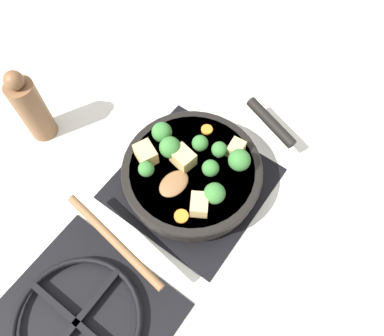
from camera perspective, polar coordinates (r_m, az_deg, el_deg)
The scene contains 20 objects.
ground_plane at distance 0.84m, azimuth 0.00°, elevation -2.41°, with size 2.40×2.40×0.00m, color silver.
front_burner_grate at distance 0.83m, azimuth 0.00°, elevation -2.05°, with size 0.31×0.31×0.03m.
rear_burner_grate at distance 0.78m, azimuth -16.99°, elevation -21.67°, with size 0.31×0.31×0.03m.
skillet_pan at distance 0.79m, azimuth 0.14°, elevation -0.63°, with size 0.29×0.39×0.05m.
wooden_spoon at distance 0.73m, azimuth -7.94°, elevation -7.24°, with size 0.25×0.22×0.02m.
tofu_cube_center_large at distance 0.76m, azimuth -1.47°, elevation 1.42°, with size 0.05×0.04×0.04m, color #DBB770.
tofu_cube_near_handle at distance 0.72m, azimuth 1.11°, elevation -5.59°, with size 0.04×0.03×0.03m, color #DBB770.
tofu_cube_east_chunk at distance 0.78m, azimuth 6.72°, elevation 2.91°, with size 0.04×0.03×0.03m, color #DBB770.
tofu_cube_west_chunk at distance 0.77m, azimuth -7.05°, elevation 2.13°, with size 0.05×0.04×0.04m, color #DBB770.
broccoli_floret_near_spoon at distance 0.75m, azimuth 7.23°, elevation 1.19°, with size 0.05×0.05×0.05m.
broccoli_floret_center_top at distance 0.74m, azimuth 2.83°, elevation -0.05°, with size 0.03×0.03×0.04m.
broccoli_floret_east_rim at distance 0.79m, azimuth -4.61°, elevation 5.45°, with size 0.04×0.04×0.05m.
broccoli_floret_west_rim at distance 0.77m, azimuth 4.18°, elevation 2.81°, with size 0.03×0.03×0.04m.
broccoli_floret_north_edge at distance 0.76m, azimuth -3.27°, elevation 3.24°, with size 0.05×0.05×0.05m.
broccoli_floret_south_cluster at distance 0.75m, azimuth -6.99°, elevation -0.17°, with size 0.03×0.03×0.04m.
broccoli_floret_mid_floret at distance 0.72m, azimuth 3.46°, elevation -3.89°, with size 0.04×0.04×0.05m.
broccoli_floret_small_inner at distance 0.77m, azimuth 1.23°, elevation 3.78°, with size 0.03×0.03×0.04m.
carrot_slice_orange_thin at distance 0.82m, azimuth 2.27°, elevation 5.87°, with size 0.03×0.03×0.01m, color orange.
carrot_slice_near_center at distance 0.73m, azimuth -1.63°, elevation -7.35°, with size 0.03×0.03×0.01m, color orange.
pepper_mill at distance 0.91m, azimuth -23.32°, elevation 8.41°, with size 0.06×0.06×0.20m.
Camera 1 is at (-0.21, 0.29, 0.76)m, focal length 35.00 mm.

